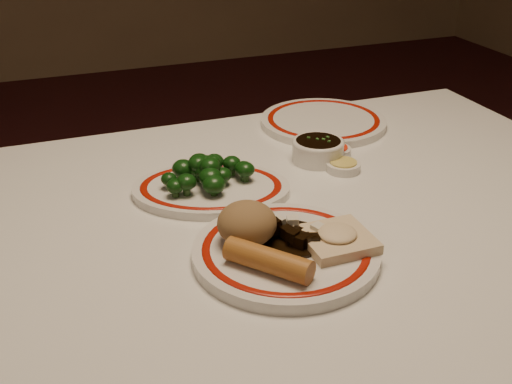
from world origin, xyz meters
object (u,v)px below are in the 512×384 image
at_px(stirfry_heap, 292,235).
at_px(spring_roll, 268,260).
at_px(broccoli_plate, 211,189).
at_px(main_plate, 286,252).
at_px(soy_bowl, 318,151).
at_px(broccoli_pile, 208,171).
at_px(fried_wonton, 337,238).
at_px(dining_table, 304,255).
at_px(rice_mound, 247,223).

bearing_deg(stirfry_heap, spring_roll, -135.89).
height_order(spring_roll, broccoli_plate, spring_roll).
xyz_separation_m(main_plate, soy_bowl, (0.19, 0.29, 0.01)).
xyz_separation_m(broccoli_pile, soy_bowl, (0.23, 0.05, -0.02)).
height_order(stirfry_heap, soy_bowl, stirfry_heap).
distance_m(fried_wonton, soy_bowl, 0.33).
relative_size(fried_wonton, stirfry_heap, 0.94).
bearing_deg(spring_roll, broccoli_pile, 50.53).
distance_m(fried_wonton, broccoli_plate, 0.27).
relative_size(dining_table, rice_mound, 13.91).
xyz_separation_m(stirfry_heap, broccoli_plate, (-0.05, 0.22, -0.02)).
height_order(dining_table, broccoli_pile, broccoli_pile).
bearing_deg(broccoli_pile, soy_bowl, 12.36).
bearing_deg(stirfry_heap, dining_table, 56.26).
bearing_deg(main_plate, spring_roll, -135.03).
bearing_deg(soy_bowl, fried_wonton, -111.24).
bearing_deg(broccoli_plate, rice_mound, -92.00).
height_order(dining_table, fried_wonton, fried_wonton).
xyz_separation_m(rice_mound, broccoli_plate, (0.01, 0.20, -0.04)).
height_order(dining_table, main_plate, main_plate).
bearing_deg(rice_mound, broccoli_plate, 88.00).
height_order(dining_table, soy_bowl, soy_bowl).
distance_m(spring_roll, fried_wonton, 0.12).
relative_size(dining_table, stirfry_heap, 11.67).
height_order(rice_mound, broccoli_plate, rice_mound).
bearing_deg(broccoli_pile, dining_table, -40.78).
bearing_deg(fried_wonton, spring_roll, -166.61).
relative_size(stirfry_heap, broccoli_pile, 0.64).
bearing_deg(soy_bowl, broccoli_plate, -165.60).
xyz_separation_m(dining_table, spring_roll, (-0.14, -0.17, 0.13)).
bearing_deg(spring_roll, rice_mound, 51.91).
distance_m(main_plate, broccoli_pile, 0.25).
bearing_deg(broccoli_pile, spring_roll, -90.68).
bearing_deg(main_plate, rice_mound, 143.50).
relative_size(spring_roll, stirfry_heap, 1.22).
distance_m(fried_wonton, broccoli_pile, 0.28).
height_order(rice_mound, stirfry_heap, rice_mound).
distance_m(main_plate, soy_bowl, 0.35).
distance_m(rice_mound, stirfry_heap, 0.07).
height_order(rice_mound, spring_roll, rice_mound).
height_order(main_plate, soy_bowl, soy_bowl).
distance_m(dining_table, rice_mound, 0.22).
bearing_deg(rice_mound, fried_wonton, -23.76).
relative_size(spring_roll, soy_bowl, 1.27).
bearing_deg(dining_table, soy_bowl, 58.57).
xyz_separation_m(spring_roll, broccoli_pile, (0.00, 0.29, 0.00)).
relative_size(main_plate, soy_bowl, 2.95).
bearing_deg(rice_mound, broccoli_pile, 88.78).
xyz_separation_m(main_plate, broccoli_plate, (-0.04, 0.23, -0.00)).
relative_size(dining_table, spring_roll, 9.60).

